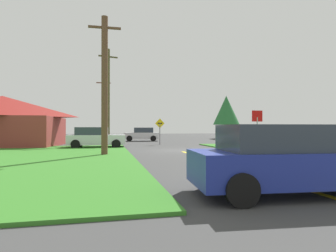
% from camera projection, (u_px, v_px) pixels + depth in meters
% --- Properties ---
extents(ground_plane, '(120.00, 120.00, 0.00)m').
position_uv_depth(ground_plane, '(179.00, 150.00, 19.37)').
color(ground_plane, '#3C3C3C').
extents(grass_verge_left, '(12.00, 20.00, 0.08)m').
position_uv_depth(grass_verge_left, '(8.00, 160.00, 13.41)').
color(grass_verge_left, '#327424').
rests_on(grass_verge_left, ground).
extents(lane_stripe_center, '(0.20, 14.00, 0.01)m').
position_uv_depth(lane_stripe_center, '(228.00, 165.00, 11.56)').
color(lane_stripe_center, yellow).
rests_on(lane_stripe_center, ground).
extents(stop_sign, '(0.71, 0.08, 2.68)m').
position_uv_depth(stop_sign, '(257.00, 123.00, 18.05)').
color(stop_sign, '#9EA0A8').
rests_on(stop_sign, ground).
extents(parked_car_near_building, '(4.48, 2.15, 1.62)m').
position_uv_depth(parked_car_near_building, '(96.00, 138.00, 22.02)').
color(parked_car_near_building, silver).
rests_on(parked_car_near_building, ground).
extents(car_on_crossroad, '(1.96, 4.01, 1.62)m').
position_uv_depth(car_on_crossroad, '(310.00, 136.00, 26.26)').
color(car_on_crossroad, navy).
rests_on(car_on_crossroad, ground).
extents(car_behind_on_main_road, '(4.65, 2.29, 1.62)m').
position_uv_depth(car_behind_on_main_road, '(287.00, 160.00, 6.51)').
color(car_behind_on_main_road, navy).
rests_on(car_behind_on_main_road, ground).
extents(car_approaching_junction, '(4.29, 2.31, 1.62)m').
position_uv_depth(car_approaching_junction, '(142.00, 134.00, 33.74)').
color(car_approaching_junction, silver).
rests_on(car_approaching_junction, ground).
extents(utility_pole_near, '(1.80, 0.36, 7.84)m').
position_uv_depth(utility_pole_near, '(105.00, 84.00, 15.73)').
color(utility_pole_near, brown).
rests_on(utility_pole_near, ground).
extents(utility_pole_mid, '(1.77, 0.56, 8.92)m').
position_uv_depth(utility_pole_mid, '(108.00, 96.00, 26.01)').
color(utility_pole_mid, brown).
rests_on(utility_pole_mid, ground).
extents(utility_pole_far, '(1.80, 0.32, 8.05)m').
position_uv_depth(utility_pole_far, '(103.00, 108.00, 36.11)').
color(utility_pole_far, brown).
rests_on(utility_pole_far, ground).
extents(direction_sign, '(0.90, 0.11, 2.45)m').
position_uv_depth(direction_sign, '(160.00, 128.00, 26.12)').
color(direction_sign, slate).
rests_on(direction_sign, ground).
extents(oak_tree_left, '(3.94, 3.94, 6.43)m').
position_uv_depth(oak_tree_left, '(226.00, 110.00, 42.07)').
color(oak_tree_left, brown).
rests_on(oak_tree_left, ground).
extents(barn, '(9.40, 7.53, 4.29)m').
position_uv_depth(barn, '(2.00, 121.00, 23.72)').
color(barn, maroon).
rests_on(barn, ground).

